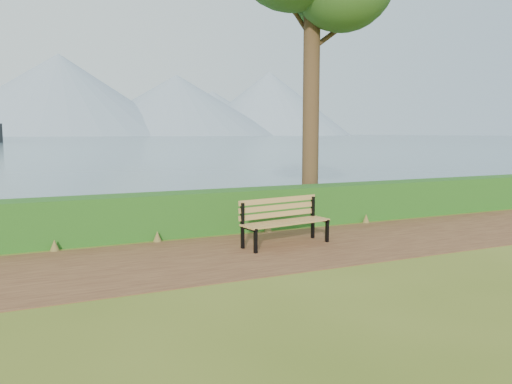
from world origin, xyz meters
name	(u,v)px	position (x,y,z in m)	size (l,w,h in m)	color
ground	(239,258)	(0.00, 0.00, 0.00)	(140.00, 140.00, 0.00)	#4F5F1B
path	(233,254)	(0.00, 0.30, 0.01)	(40.00, 3.40, 0.01)	#502A1B
hedge	(197,213)	(0.00, 2.60, 0.50)	(32.00, 0.85, 1.00)	#204E16
water	(36,138)	(0.00, 260.00, 0.01)	(700.00, 510.00, 0.00)	#445A6E
mountains	(18,98)	(-9.17, 406.05, 27.70)	(585.00, 190.00, 70.00)	gray
bench	(283,218)	(1.30, 0.67, 0.58)	(2.07, 0.89, 1.00)	black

